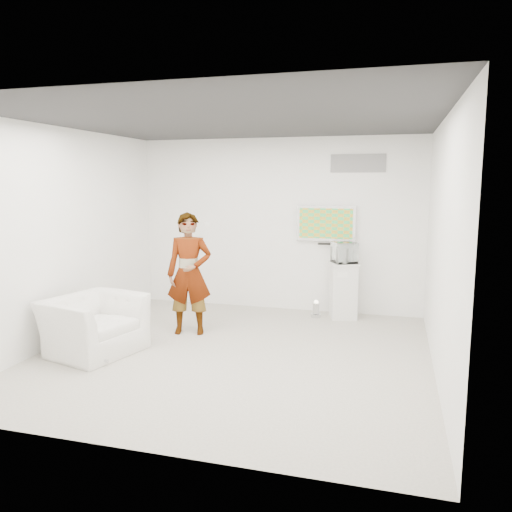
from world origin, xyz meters
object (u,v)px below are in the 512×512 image
object	(u,v)px
armchair	(94,325)
floor_uplight	(316,309)
person	(189,274)
pedestal	(343,290)
tv	(326,223)

from	to	relation	value
armchair	floor_uplight	distance (m)	3.61
person	pedestal	bearing A→B (deg)	20.26
pedestal	person	bearing A→B (deg)	-145.33
person	floor_uplight	distance (m)	2.31
floor_uplight	pedestal	bearing A→B (deg)	11.70
tv	person	bearing A→B (deg)	-135.49
person	floor_uplight	world-z (taller)	person
person	floor_uplight	size ratio (longest dim) A/B	6.57
tv	armchair	size ratio (longest dim) A/B	0.87
tv	pedestal	bearing A→B (deg)	-38.85
floor_uplight	tv	bearing A→B (deg)	76.37
person	pedestal	xyz separation A→B (m)	(2.12, 1.47, -0.44)
pedestal	floor_uplight	xyz separation A→B (m)	(-0.43, -0.09, -0.33)
person	pedestal	size ratio (longest dim) A/B	1.95
tv	pedestal	xyz separation A→B (m)	(0.35, -0.28, -1.09)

